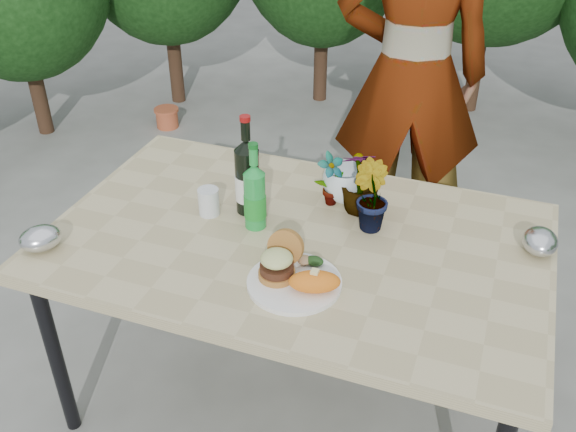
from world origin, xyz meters
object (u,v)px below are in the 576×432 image
(dinner_plate, at_px, (294,283))
(person, at_px, (411,75))
(patio_table, at_px, (296,251))
(wine_bottle, at_px, (247,178))

(dinner_plate, xyz_separation_m, person, (0.07, 1.32, 0.17))
(patio_table, bearing_deg, wine_bottle, 156.09)
(patio_table, height_order, wine_bottle, wine_bottle)
(person, bearing_deg, dinner_plate, 72.66)
(wine_bottle, relative_size, person, 0.19)
(patio_table, distance_m, person, 1.13)
(patio_table, height_order, dinner_plate, dinner_plate)
(wine_bottle, bearing_deg, person, 45.60)
(dinner_plate, bearing_deg, person, 87.00)
(person, bearing_deg, patio_table, 68.06)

